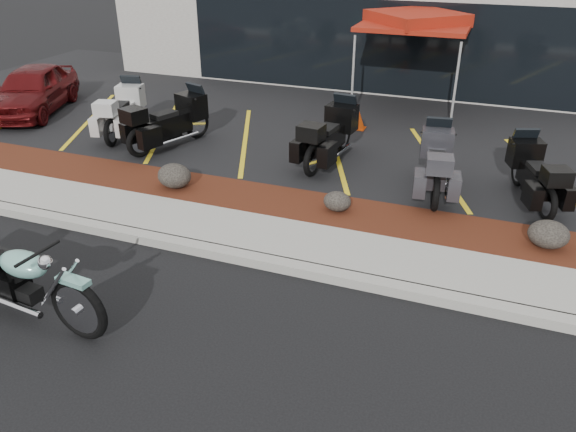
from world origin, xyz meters
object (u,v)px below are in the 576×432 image
at_px(hero_cruiser, 77,300).
at_px(traffic_cone, 359,120).
at_px(parked_car, 33,89).
at_px(touring_white, 133,101).
at_px(popup_canopy, 416,21).

height_order(hero_cruiser, traffic_cone, hero_cruiser).
height_order(parked_car, traffic_cone, parked_car).
bearing_deg(parked_car, hero_cruiser, -64.63).
bearing_deg(parked_car, touring_white, -19.96).
distance_m(touring_white, traffic_cone, 5.58).
xyz_separation_m(hero_cruiser, parked_car, (-7.14, 7.07, 0.19)).
relative_size(hero_cruiser, parked_car, 0.91).
height_order(hero_cruiser, popup_canopy, popup_canopy).
bearing_deg(touring_white, parked_car, 75.36).
bearing_deg(hero_cruiser, traffic_cone, 87.20).
relative_size(parked_car, popup_canopy, 1.01).
xyz_separation_m(parked_car, traffic_cone, (8.44, 1.68, -0.38)).
distance_m(hero_cruiser, traffic_cone, 8.84).
bearing_deg(popup_canopy, hero_cruiser, -78.20).
bearing_deg(touring_white, traffic_cone, -87.02).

